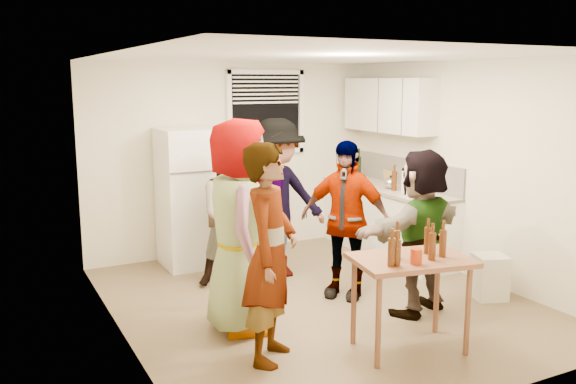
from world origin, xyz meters
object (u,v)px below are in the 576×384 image
wine_bottle (358,178)px  beer_bottle_table (397,266)px  refrigerator (190,198)px  serving_table (408,349)px  guest_black (344,295)px  guest_back_left (233,283)px  guest_back_right (277,276)px  guest_orange (418,311)px  kettle (390,189)px  red_cup (416,264)px  trash_bin (489,275)px  guest_grey (241,328)px  beer_bottle_counter (394,191)px  blue_cup (419,199)px  guest_stripe (271,358)px

wine_bottle → beer_bottle_table: wine_bottle is taller
refrigerator → serving_table: (0.85, -3.21, -0.85)m
guest_black → guest_back_left: bearing=-173.1°
guest_back_right → guest_orange: guest_back_right is taller
kettle → guest_back_right: size_ratio=0.12×
beer_bottle_table → red_cup: (0.17, -0.03, 0.00)m
trash_bin → guest_back_left: trash_bin is taller
guest_grey → beer_bottle_counter: bearing=-47.5°
kettle → serving_table: (-1.55, -2.36, -0.90)m
blue_cup → guest_back_right: blue_cup is taller
refrigerator → beer_bottle_table: bearing=-79.7°
wine_bottle → guest_grey: size_ratio=0.16×
beer_bottle_counter → trash_bin: (0.05, -1.62, -0.65)m
kettle → guest_back_left: (-2.23, -0.07, -0.90)m
kettle → beer_bottle_counter: size_ratio=0.90×
guest_grey → red_cup: bearing=-121.6°
refrigerator → guest_orange: size_ratio=1.04×
beer_bottle_table → guest_orange: bearing=41.1°
serving_table → guest_grey: serving_table is taller
beer_bottle_table → red_cup: bearing=-11.1°
beer_bottle_counter → red_cup: (-1.58, -2.38, -0.09)m
serving_table → trash_bin: bearing=21.3°
guest_back_left → serving_table: bearing=-64.4°
wine_bottle → beer_bottle_counter: bearing=-98.3°
refrigerator → wine_bottle: bearing=0.7°
guest_grey → guest_orange: size_ratio=1.19×
serving_table → guest_back_right: (-0.12, 2.30, 0.00)m
trash_bin → guest_black: trash_bin is taller
kettle → trash_bin: size_ratio=0.48×
wine_bottle → guest_back_left: (-2.33, -0.96, -0.90)m
beer_bottle_table → guest_back_right: 2.56m
serving_table → guest_black: serving_table is taller
kettle → serving_table: kettle is taller
guest_back_left → guest_grey: bearing=-100.2°
blue_cup → serving_table: size_ratio=0.13×
kettle → refrigerator: bearing=147.0°
beer_bottle_table → guest_grey: 1.68m
guest_orange → guest_grey: bearing=-29.1°
wine_bottle → beer_bottle_counter: (-0.15, -1.03, -0.00)m
serving_table → beer_bottle_counter: bearing=56.0°
wine_bottle → serving_table: wine_bottle is taller
trash_bin → wine_bottle: bearing=87.7°
refrigerator → kettle: 2.55m
guest_black → wine_bottle: bearing=104.8°
guest_orange → wine_bottle: bearing=-126.6°
guest_grey → guest_stripe: guest_grey is taller
trash_bin → guest_grey: 2.70m
refrigerator → serving_table: refrigerator is taller
guest_stripe → guest_back_right: 2.16m
wine_bottle → red_cup: 3.82m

